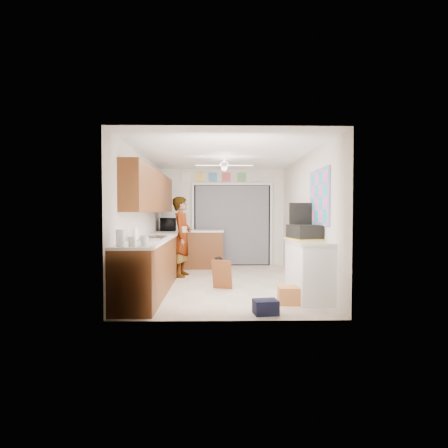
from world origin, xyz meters
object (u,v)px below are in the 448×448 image
object	(u,v)px
man	(182,237)
navy_crate	(266,307)
cup	(144,240)
microwave	(168,224)
soap_bottle	(136,232)
cardboard_box	(292,295)
paper_towel_roll	(120,238)
dog	(218,265)
suitcase	(304,232)

from	to	relation	value
man	navy_crate	bearing A→B (deg)	-146.74
cup	navy_crate	world-z (taller)	cup
microwave	navy_crate	world-z (taller)	microwave
cup	navy_crate	bearing A→B (deg)	-15.29
soap_bottle	cardboard_box	xyz separation A→B (m)	(2.43, -0.29, -0.95)
paper_towel_roll	dog	size ratio (longest dim) A/B	0.45
microwave	paper_towel_roll	distance (m)	4.02
suitcase	soap_bottle	bearing A→B (deg)	174.11
dog	paper_towel_roll	bearing A→B (deg)	-108.06
microwave	paper_towel_roll	xyz separation A→B (m)	(-0.12, -4.01, -0.04)
soap_bottle	cup	distance (m)	0.44
soap_bottle	man	world-z (taller)	man
cup	cardboard_box	size ratio (longest dim) A/B	0.31
cup	navy_crate	distance (m)	2.02
navy_crate	microwave	bearing A→B (deg)	114.98
navy_crate	man	size ratio (longest dim) A/B	0.19
man	dog	world-z (taller)	man
paper_towel_roll	cardboard_box	xyz separation A→B (m)	(2.45, 0.61, -0.92)
microwave	soap_bottle	world-z (taller)	microwave
soap_bottle	man	xyz separation A→B (m)	(0.53, 2.15, -0.22)
dog	cardboard_box	bearing A→B (deg)	-64.63
dog	navy_crate	bearing A→B (deg)	-75.73
cup	paper_towel_roll	distance (m)	0.58
soap_bottle	cup	world-z (taller)	soap_bottle
cardboard_box	dog	world-z (taller)	dog
man	dog	bearing A→B (deg)	-59.74
paper_towel_roll	navy_crate	bearing A→B (deg)	1.45
suitcase	navy_crate	world-z (taller)	suitcase
suitcase	man	world-z (taller)	man
cardboard_box	man	world-z (taller)	man
navy_crate	cup	bearing A→B (deg)	164.71
microwave	soap_bottle	size ratio (longest dim) A/B	2.00
man	dog	distance (m)	1.08
paper_towel_roll	suitcase	world-z (taller)	suitcase
navy_crate	dog	bearing A→B (deg)	100.78
cardboard_box	microwave	bearing A→B (deg)	124.34
microwave	suitcase	world-z (taller)	microwave
soap_bottle	cardboard_box	world-z (taller)	soap_bottle
microwave	suitcase	xyz separation A→B (m)	(2.64, -2.81, -0.03)
cup	dog	world-z (taller)	cup
navy_crate	soap_bottle	bearing A→B (deg)	156.43
suitcase	navy_crate	distance (m)	1.70
paper_towel_roll	suitcase	xyz separation A→B (m)	(2.77, 1.20, 0.01)
man	cup	bearing A→B (deg)	-179.49
cup	suitcase	distance (m)	2.64
suitcase	navy_crate	xyz separation A→B (m)	(-0.80, -1.15, -0.96)
cardboard_box	navy_crate	distance (m)	0.74
cup	navy_crate	xyz separation A→B (m)	(1.75, -0.48, -0.89)
paper_towel_roll	dog	bearing A→B (deg)	68.44
cup	man	xyz separation A→B (m)	(0.33, 2.53, -0.13)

